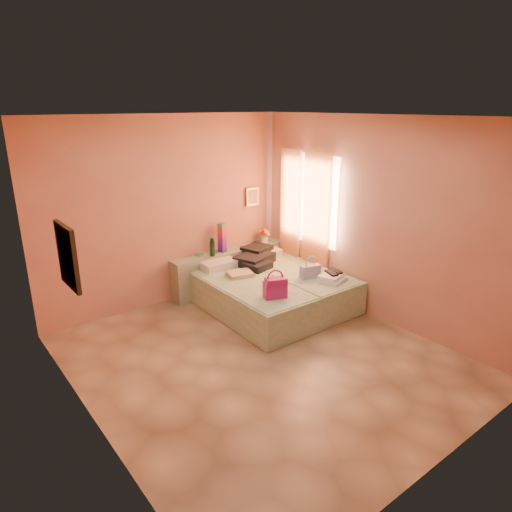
{
  "coord_description": "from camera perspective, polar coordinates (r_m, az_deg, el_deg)",
  "views": [
    {
      "loc": [
        -3.03,
        -3.77,
        2.92
      ],
      "look_at": [
        0.56,
        0.85,
        0.97
      ],
      "focal_mm": 32.0,
      "sensor_mm": 36.0,
      "label": 1
    }
  ],
  "objects": [
    {
      "name": "ground",
      "position": [
        5.65,
        0.81,
        -12.67
      ],
      "size": [
        4.5,
        4.5,
        0.0
      ],
      "primitive_type": "plane",
      "color": "tan",
      "rests_on": "ground"
    },
    {
      "name": "room_walls",
      "position": [
        5.53,
        -1.13,
        6.63
      ],
      "size": [
        4.02,
        4.51,
        2.81
      ],
      "color": "tan",
      "rests_on": "ground"
    },
    {
      "name": "headboard_ledge",
      "position": [
        7.56,
        -3.36,
        -1.63
      ],
      "size": [
        2.05,
        0.3,
        0.65
      ],
      "primitive_type": "cube",
      "color": "gray",
      "rests_on": "ground"
    },
    {
      "name": "bed_left",
      "position": [
        6.6,
        -0.82,
        -5.41
      ],
      "size": [
        0.93,
        2.01,
        0.5
      ],
      "primitive_type": "cube",
      "rotation": [
        0.0,
        0.0,
        -0.02
      ],
      "color": "#B1CDA5",
      "rests_on": "ground"
    },
    {
      "name": "bed_right",
      "position": [
        7.13,
        4.97,
        -3.59
      ],
      "size": [
        0.93,
        2.01,
        0.5
      ],
      "primitive_type": "cube",
      "rotation": [
        0.0,
        0.0,
        -0.02
      ],
      "color": "#B1CDA5",
      "rests_on": "ground"
    },
    {
      "name": "water_bottle",
      "position": [
        7.17,
        -5.48,
        1.08
      ],
      "size": [
        0.1,
        0.1,
        0.28
      ],
      "primitive_type": "cylinder",
      "rotation": [
        0.0,
        0.0,
        0.31
      ],
      "color": "#13361B",
      "rests_on": "headboard_ledge"
    },
    {
      "name": "rainbow_box",
      "position": [
        7.34,
        -4.27,
        2.32
      ],
      "size": [
        0.13,
        0.13,
        0.47
      ],
      "primitive_type": "cube",
      "rotation": [
        0.0,
        0.0,
        0.32
      ],
      "color": "#A61467",
      "rests_on": "headboard_ledge"
    },
    {
      "name": "small_dish",
      "position": [
        7.25,
        -7.1,
        0.2
      ],
      "size": [
        0.17,
        0.17,
        0.03
      ],
      "primitive_type": "cylinder",
      "rotation": [
        0.0,
        0.0,
        0.4
      ],
      "color": "#4D8D61",
      "rests_on": "headboard_ledge"
    },
    {
      "name": "green_book",
      "position": [
        7.56,
        -1.24,
        1.1
      ],
      "size": [
        0.19,
        0.16,
        0.03
      ],
      "primitive_type": "cube",
      "rotation": [
        0.0,
        0.0,
        -0.29
      ],
      "color": "#284C32",
      "rests_on": "headboard_ledge"
    },
    {
      "name": "flower_vase",
      "position": [
        7.83,
        1.05,
        2.72
      ],
      "size": [
        0.29,
        0.29,
        0.29
      ],
      "primitive_type": "cube",
      "rotation": [
        0.0,
        0.0,
        0.33
      ],
      "color": "white",
      "rests_on": "headboard_ledge"
    },
    {
      "name": "magenta_handbag",
      "position": [
        5.99,
        2.39,
        -3.96
      ],
      "size": [
        0.33,
        0.26,
        0.28
      ],
      "primitive_type": "cube",
      "rotation": [
        0.0,
        0.0,
        -0.35
      ],
      "color": "#A61467",
      "rests_on": "bed_left"
    },
    {
      "name": "khaki_garment",
      "position": [
        6.76,
        -2.02,
        -2.26
      ],
      "size": [
        0.42,
        0.37,
        0.06
      ],
      "primitive_type": "cube",
      "rotation": [
        0.0,
        0.0,
        -0.28
      ],
      "color": "tan",
      "rests_on": "bed_left"
    },
    {
      "name": "clothes_pile",
      "position": [
        7.28,
        0.16,
        -0.15
      ],
      "size": [
        0.84,
        0.84,
        0.2
      ],
      "primitive_type": "cube",
      "rotation": [
        0.0,
        0.0,
        0.35
      ],
      "color": "black",
      "rests_on": "bed_right"
    },
    {
      "name": "blue_handbag",
      "position": [
        6.72,
        6.79,
        -1.92
      ],
      "size": [
        0.32,
        0.19,
        0.19
      ],
      "primitive_type": "cube",
      "rotation": [
        0.0,
        0.0,
        -0.24
      ],
      "color": "#42539E",
      "rests_on": "bed_right"
    },
    {
      "name": "towel_stack",
      "position": [
        6.64,
        9.62,
        -2.71
      ],
      "size": [
        0.42,
        0.38,
        0.1
      ],
      "primitive_type": "cube",
      "rotation": [
        0.0,
        0.0,
        0.26
      ],
      "color": "white",
      "rests_on": "bed_right"
    },
    {
      "name": "sandal_pair",
      "position": [
        6.69,
        9.73,
        -1.99
      ],
      "size": [
        0.25,
        0.29,
        0.03
      ],
      "primitive_type": "cube",
      "rotation": [
        0.0,
        0.0,
        -0.3
      ],
      "color": "black",
      "rests_on": "towel_stack"
    }
  ]
}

